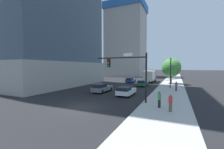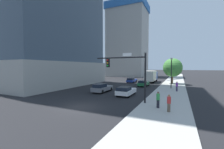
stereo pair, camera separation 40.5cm
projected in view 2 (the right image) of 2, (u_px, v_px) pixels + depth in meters
The scene contains 14 objects.
ground_plane at pixel (79, 107), 15.48m from camera, with size 400.00×400.00×0.00m, color black.
sidewalk at pixel (172, 87), 30.09m from camera, with size 5.06×120.00×0.15m, color #B2AFA8.
construction_building at pixel (128, 38), 65.47m from camera, with size 16.87×21.80×39.07m.
traffic_light_pole at pixel (127, 68), 17.38m from camera, with size 6.34×0.48×5.74m.
street_lamp at pixel (171, 68), 27.80m from camera, with size 0.44×0.44×5.87m.
street_tree at pixel (173, 68), 35.43m from camera, with size 4.49×4.49×6.15m.
car_white at pixel (126, 91), 21.50m from camera, with size 1.92×4.16×1.39m.
car_blue at pixel (132, 80), 39.42m from camera, with size 1.79×4.45×1.29m.
car_gray at pixel (102, 88), 24.44m from camera, with size 1.79×4.70×1.47m.
car_green at pixel (143, 83), 31.82m from camera, with size 1.80×4.35×1.33m.
box_truck at pixel (151, 76), 39.95m from camera, with size 2.39×7.81×3.15m.
pedestrian_purple_shirt at pixel (177, 86), 24.45m from camera, with size 0.34×0.34×1.65m.
pedestrian_green_shirt at pixel (158, 100), 14.60m from camera, with size 0.34×0.34×1.64m.
pedestrian_red_shirt at pixel (169, 103), 13.32m from camera, with size 0.34×0.34×1.59m.
Camera 2 is at (9.68, -12.34, 4.26)m, focal length 23.45 mm.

